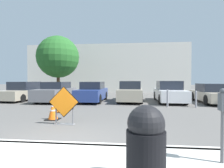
{
  "coord_description": "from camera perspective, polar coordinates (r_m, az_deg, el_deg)",
  "views": [
    {
      "loc": [
        1.59,
        -3.97,
        1.63
      ],
      "look_at": [
        0.37,
        8.24,
        1.35
      ],
      "focal_mm": 28.0,
      "sensor_mm": 36.0,
      "label": 1
    }
  ],
  "objects": [
    {
      "name": "ground_plane",
      "position": [
        14.15,
        -0.78,
        -5.3
      ],
      "size": [
        96.0,
        96.0,
        0.0
      ],
      "primitive_type": "plane",
      "color": "#565451"
    },
    {
      "name": "curb_lip",
      "position": [
        4.55,
        -16.04,
        -18.76
      ],
      "size": [
        29.35,
        0.2,
        0.14
      ],
      "color": "beige",
      "rests_on": "ground_plane"
    },
    {
      "name": "road_closed_sign",
      "position": [
        6.62,
        -15.43,
        -6.56
      ],
      "size": [
        1.13,
        0.2,
        1.4
      ],
      "color": "black",
      "rests_on": "ground_plane"
    },
    {
      "name": "traffic_cone_nearest",
      "position": [
        7.63,
        -18.73,
        -8.24
      ],
      "size": [
        0.52,
        0.52,
        0.76
      ],
      "color": "black",
      "rests_on": "ground_plane"
    },
    {
      "name": "traffic_cone_second",
      "position": [
        9.25,
        -17.16,
        -6.66
      ],
      "size": [
        0.41,
        0.41,
        0.73
      ],
      "color": "black",
      "rests_on": "ground_plane"
    },
    {
      "name": "traffic_cone_third",
      "position": [
        10.74,
        -16.91,
        -5.66
      ],
      "size": [
        0.47,
        0.47,
        0.69
      ],
      "color": "black",
      "rests_on": "ground_plane"
    },
    {
      "name": "traffic_cone_fourth",
      "position": [
        12.22,
        -16.83,
        -4.8
      ],
      "size": [
        0.52,
        0.52,
        0.7
      ],
      "color": "black",
      "rests_on": "ground_plane"
    },
    {
      "name": "traffic_cone_fifth",
      "position": [
        13.75,
        -16.35,
        -4.17
      ],
      "size": [
        0.41,
        0.41,
        0.67
      ],
      "color": "black",
      "rests_on": "ground_plane"
    },
    {
      "name": "parked_car_nearest",
      "position": [
        15.93,
        -26.78,
        -2.27
      ],
      "size": [
        2.18,
        4.54,
        1.49
      ],
      "rotation": [
        0.0,
        0.0,
        3.08
      ],
      "color": "#A39984",
      "rests_on": "ground_plane"
    },
    {
      "name": "parked_car_second",
      "position": [
        14.25,
        -17.79,
        -2.52
      ],
      "size": [
        1.89,
        4.56,
        1.48
      ],
      "rotation": [
        0.0,
        0.0,
        3.14
      ],
      "color": "slate",
      "rests_on": "ground_plane"
    },
    {
      "name": "parked_car_third",
      "position": [
        13.39,
        -6.37,
        -2.7
      ],
      "size": [
        1.86,
        4.29,
        1.49
      ],
      "rotation": [
        0.0,
        0.0,
        3.12
      ],
      "color": "navy",
      "rests_on": "ground_plane"
    },
    {
      "name": "parked_car_fourth",
      "position": [
        13.35,
        6.04,
        -2.61
      ],
      "size": [
        1.92,
        4.26,
        1.55
      ],
      "rotation": [
        0.0,
        0.0,
        3.1
      ],
      "color": "#A39984",
      "rests_on": "ground_plane"
    },
    {
      "name": "parked_car_fifth",
      "position": [
        13.75,
        18.12,
        -2.56
      ],
      "size": [
        1.97,
        4.64,
        1.56
      ],
      "rotation": [
        0.0,
        0.0,
        3.11
      ],
      "color": "silver",
      "rests_on": "ground_plane"
    },
    {
      "name": "parked_car_sixth",
      "position": [
        14.32,
        29.76,
        -2.83
      ],
      "size": [
        1.97,
        4.3,
        1.37
      ],
      "rotation": [
        0.0,
        0.0,
        3.11
      ],
      "color": "#A39984",
      "rests_on": "ground_plane"
    },
    {
      "name": "trash_bin",
      "position": [
        2.64,
        10.99,
        -18.94
      ],
      "size": [
        0.55,
        0.55,
        1.14
      ],
      "color": "black",
      "rests_on": "sidewalk_strip"
    },
    {
      "name": "bollard_nearest",
      "position": [
        11.05,
        17.68,
        -4.31
      ],
      "size": [
        0.12,
        0.12,
        1.06
      ],
      "color": "gray",
      "rests_on": "ground_plane"
    },
    {
      "name": "bollard_second",
      "position": [
        11.5,
        25.73,
        -4.33
      ],
      "size": [
        0.12,
        0.12,
        0.99
      ],
      "color": "gray",
      "rests_on": "ground_plane"
    },
    {
      "name": "parking_meter",
      "position": [
        3.72,
        32.44,
        -7.85
      ],
      "size": [
        0.11,
        0.15,
        1.34
      ],
      "color": "#59595B",
      "rests_on": "sidewalk_strip"
    },
    {
      "name": "building_facade_backdrop",
      "position": [
        25.35,
        -1.36,
        4.84
      ],
      "size": [
        21.57,
        5.0,
        6.38
      ],
      "color": "beige",
      "rests_on": "ground_plane"
    },
    {
      "name": "street_tree_behind_lot",
      "position": [
        18.82,
        -17.19,
        8.4
      ],
      "size": [
        4.24,
        4.24,
        6.1
      ],
      "color": "#513823",
      "rests_on": "ground_plane"
    }
  ]
}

